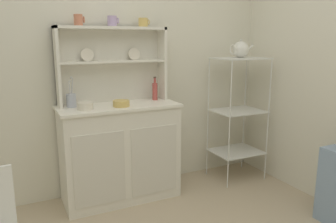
{
  "coord_description": "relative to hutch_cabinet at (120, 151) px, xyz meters",
  "views": [
    {
      "loc": [
        -0.81,
        -1.32,
        1.4
      ],
      "look_at": [
        0.38,
        1.12,
        0.81
      ],
      "focal_mm": 35.47,
      "sensor_mm": 36.0,
      "label": 1
    }
  ],
  "objects": [
    {
      "name": "porcelain_teapot",
      "position": [
        1.21,
        -0.07,
        0.87
      ],
      "size": [
        0.25,
        0.16,
        0.18
      ],
      "color": "white",
      "rests_on": "bakers_rack"
    },
    {
      "name": "jam_bottle",
      "position": [
        0.38,
        0.09,
        0.5
      ],
      "size": [
        0.05,
        0.05,
        0.21
      ],
      "color": "#B74C47",
      "rests_on": "hutch_cabinet"
    },
    {
      "name": "bowl_floral_medium",
      "position": [
        0.0,
        -0.07,
        0.44
      ],
      "size": [
        0.14,
        0.14,
        0.05
      ],
      "primitive_type": "cylinder",
      "color": "#DBB760",
      "rests_on": "hutch_cabinet"
    },
    {
      "name": "hutch_cabinet",
      "position": [
        0.0,
        0.0,
        0.0
      ],
      "size": [
        1.03,
        0.45,
        0.86
      ],
      "color": "white",
      "rests_on": "ground"
    },
    {
      "name": "bowl_mixing_large",
      "position": [
        -0.3,
        -0.07,
        0.45
      ],
      "size": [
        0.12,
        0.12,
        0.06
      ],
      "primitive_type": "cylinder",
      "color": "silver",
      "rests_on": "hutch_cabinet"
    },
    {
      "name": "bakers_rack",
      "position": [
        1.22,
        -0.07,
        0.31
      ],
      "size": [
        0.48,
        0.39,
        1.23
      ],
      "color": "silver",
      "rests_on": "ground"
    },
    {
      "name": "cup_terracotta_0",
      "position": [
        -0.27,
        0.12,
        1.12
      ],
      "size": [
        0.08,
        0.07,
        0.09
      ],
      "color": "#C67556",
      "rests_on": "hutch_shelf_unit"
    },
    {
      "name": "cup_gold_2",
      "position": [
        0.29,
        0.12,
        1.11
      ],
      "size": [
        0.1,
        0.08,
        0.08
      ],
      "color": "#DBB760",
      "rests_on": "hutch_shelf_unit"
    },
    {
      "name": "wall_back",
      "position": [
        -0.03,
        0.26,
        0.81
      ],
      "size": [
        3.84,
        0.05,
        2.5
      ],
      "primitive_type": "cube",
      "color": "silver",
      "rests_on": "ground"
    },
    {
      "name": "cup_lilac_1",
      "position": [
        0.01,
        0.12,
        1.12
      ],
      "size": [
        0.09,
        0.08,
        0.09
      ],
      "color": "#B79ECC",
      "rests_on": "hutch_shelf_unit"
    },
    {
      "name": "hutch_shelf_unit",
      "position": [
        0.0,
        0.16,
        0.8
      ],
      "size": [
        0.96,
        0.18,
        0.66
      ],
      "color": "silver",
      "rests_on": "hutch_cabinet"
    },
    {
      "name": "utensil_jar",
      "position": [
        -0.38,
        0.08,
        0.48
      ],
      "size": [
        0.08,
        0.08,
        0.25
      ],
      "color": "#B2B7C6",
      "rests_on": "hutch_cabinet"
    }
  ]
}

